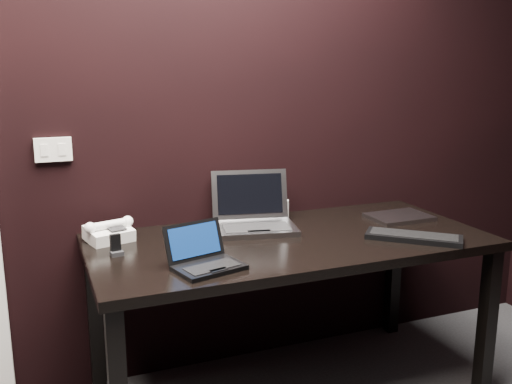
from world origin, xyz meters
name	(u,v)px	position (x,y,z in m)	size (l,w,h in m)	color
wall_back	(194,102)	(0.00, 1.80, 1.30)	(4.00, 4.00, 0.00)	black
wall_switch	(53,150)	(-0.62, 1.79, 1.12)	(0.15, 0.02, 0.10)	silver
desk	(290,255)	(0.30, 1.40, 0.66)	(1.70, 0.80, 0.74)	black
netbook	(205,259)	(-0.15, 1.18, 0.77)	(0.29, 0.27, 0.15)	black
silver_laptop	(254,219)	(0.21, 1.59, 0.79)	(0.41, 0.39, 0.25)	gray
ext_keyboard	(414,237)	(0.78, 1.18, 0.75)	(0.39, 0.36, 0.03)	black
closed_laptop	(399,217)	(0.92, 1.48, 0.75)	(0.29, 0.21, 0.02)	#95959A
desk_phone	(109,232)	(-0.43, 1.64, 0.78)	(0.22, 0.20, 0.11)	silver
mobile_phone	(116,247)	(-0.43, 1.44, 0.77)	(0.05, 0.05, 0.08)	black
pen_cup	(281,208)	(0.40, 1.71, 0.79)	(0.08, 0.08, 0.21)	white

